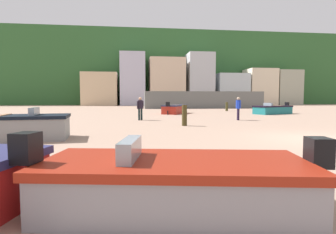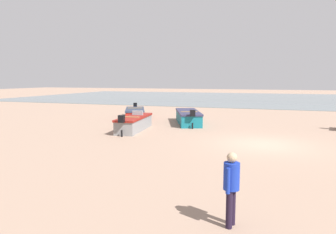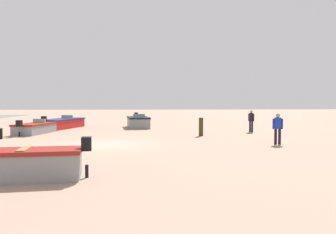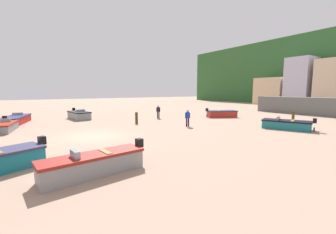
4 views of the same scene
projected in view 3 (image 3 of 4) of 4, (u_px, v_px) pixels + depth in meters
The scene contains 8 objects.
ground_plane at pixel (106, 145), 16.75m from camera, with size 160.00×160.00×0.00m, color tan.
boat_grey_1 at pixel (6, 165), 9.01m from camera, with size 1.66×4.48×1.19m.
boat_red_3 at pixel (62, 123), 27.17m from camera, with size 5.44×2.98×1.14m.
boat_grey_4 at pixel (138, 122), 28.00m from camera, with size 4.08×2.17×1.25m.
boat_grey_5 at pixel (35, 128), 22.61m from camera, with size 4.03×2.14×1.05m.
mooring_post_near_water at pixel (201, 127), 21.10m from camera, with size 0.28×0.28×1.18m, color #3E3519.
beach_walker_foreground at pixel (278, 126), 16.86m from camera, with size 0.40×0.54×1.62m.
beach_walker_distant at pixel (251, 119), 23.72m from camera, with size 0.50×0.47×1.62m.
Camera 3 is at (16.84, 2.13, 2.19)m, focal length 34.72 mm.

